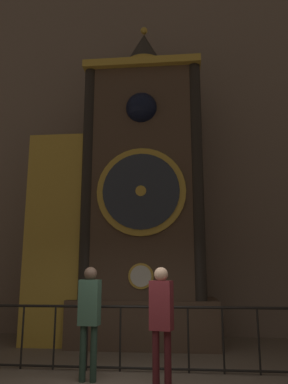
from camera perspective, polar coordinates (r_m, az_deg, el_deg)
The scene contains 5 objects.
cathedral_back_wall at distance 12.00m, azimuth 0.87°, elevation 11.62°, with size 24.00×0.32×13.11m.
clock_tower at distance 9.72m, azimuth -2.72°, elevation -1.61°, with size 4.70×1.84×8.59m.
railing_fence at distance 7.26m, azimuth -1.07°, elevation -20.89°, with size 5.57×0.05×1.14m.
visitor_near at distance 6.65m, azimuth -8.32°, elevation -17.44°, with size 0.36×0.25×1.83m.
visitor_far at distance 6.11m, azimuth 2.68°, elevation -18.13°, with size 0.38×0.30×1.82m.
Camera 1 is at (0.79, -5.20, 1.78)m, focal length 35.00 mm.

